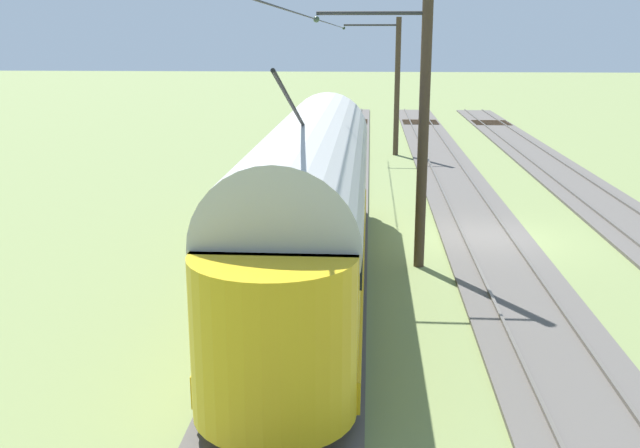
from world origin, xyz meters
The scene contains 7 objects.
ground_plane centered at (0.00, 0.00, 0.00)m, with size 220.00×220.00×0.00m, color olive.
track_adjacent_siding centered at (0.00, -0.31, 0.05)m, with size 2.80×80.00×0.18m.
track_third_siding centered at (5.07, -0.31, 0.05)m, with size 2.80×80.00×0.18m.
vintage_streetcar centered at (5.07, 4.65, 2.26)m, with size 2.65×16.88×5.49m.
catenary_pole_foreground centered at (2.35, -16.29, 3.71)m, with size 3.03×0.28×7.07m.
catenary_pole_mid_near centered at (2.35, 2.93, 3.71)m, with size 3.03×0.28×7.07m.
overhead_wire_run centered at (5.01, 2.15, 6.53)m, with size 2.82×42.45×0.18m.
Camera 1 is at (3.68, 21.90, 6.10)m, focal length 40.45 mm.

